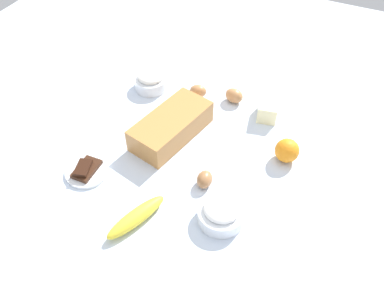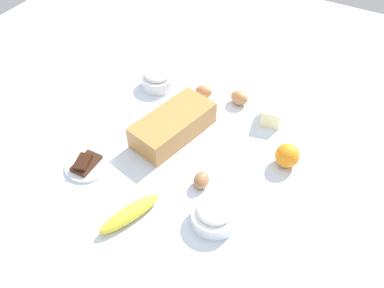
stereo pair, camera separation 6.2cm
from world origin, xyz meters
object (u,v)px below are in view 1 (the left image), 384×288
Objects in this scene: banana at (136,217)px; butter_block at (268,109)px; egg_near_butter at (205,179)px; egg_beside_bowl at (234,96)px; flour_bowl at (151,80)px; orange_fruit at (287,151)px; sugar_bowl at (221,212)px; chocolate_plate at (87,170)px; loaf_pan at (171,126)px; egg_loose at (198,91)px.

banana is 2.11× the size of butter_block.
egg_near_butter is 0.39m from egg_beside_bowl.
flour_bowl is 1.83× the size of egg_beside_bowl.
sugar_bowl is at bearing -18.33° from orange_fruit.
orange_fruit is 0.20m from butter_block.
sugar_bowl reaches higher than chocolate_plate.
flour_bowl is at bearing -79.28° from egg_beside_bowl.
egg_near_butter is at bearing 108.19° from chocolate_plate.
loaf_pan reaches higher than egg_loose.
banana is at bearing 25.43° from flour_bowl.
flour_bowl is at bearing -85.73° from butter_block.
egg_loose is at bearing -165.74° from loaf_pan.
egg_beside_bowl is 0.13m from egg_loose.
egg_beside_bowl is (-0.58, 0.05, 0.01)m from banana.
sugar_bowl is at bearing 17.22° from egg_beside_bowl.
egg_beside_bowl is (-0.25, 0.12, -0.02)m from loaf_pan.
flour_bowl is at bearing -103.67° from orange_fruit.
flour_bowl is 0.58m from banana.
orange_fruit is 0.82× the size of butter_block.
loaf_pan reaches higher than sugar_bowl.
banana is 2.89× the size of egg_beside_bowl.
flour_bowl reaches higher than egg_near_butter.
orange_fruit is 1.27× the size of egg_near_butter.
orange_fruit is at bearing 161.67° from sugar_bowl.
egg_loose reaches higher than chocolate_plate.
orange_fruit is 0.40m from egg_loose.
loaf_pan reaches higher than banana.
egg_loose is (-0.55, -0.07, 0.00)m from banana.
sugar_bowl is at bearing 92.63° from chocolate_plate.
loaf_pan reaches higher than orange_fruit.
egg_near_butter is 0.40m from egg_loose.
orange_fruit reaches higher than flour_bowl.
loaf_pan is at bearing -81.18° from orange_fruit.
orange_fruit reaches higher than banana.
flour_bowl is at bearing -133.04° from sugar_bowl.
flour_bowl is 0.44m from chocolate_plate.
loaf_pan is 0.34m from butter_block.
banana is 3.16× the size of egg_loose.
egg_near_butter is (-0.19, 0.11, 0.00)m from banana.
loaf_pan is 4.59× the size of egg_beside_bowl.
sugar_bowl is at bearing 44.39° from egg_near_butter.
chocolate_plate is at bearing -28.95° from egg_beside_bowl.
egg_near_butter is (0.14, 0.18, -0.02)m from loaf_pan.
flour_bowl reaches higher than chocolate_plate.
loaf_pan is 0.26m from flour_bowl.
egg_loose is (0.03, -0.13, -0.00)m from egg_beside_bowl.
butter_block reaches higher than egg_beside_bowl.
orange_fruit reaches higher than chocolate_plate.
flour_bowl is 0.44m from butter_block.
banana is 2.57× the size of orange_fruit.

